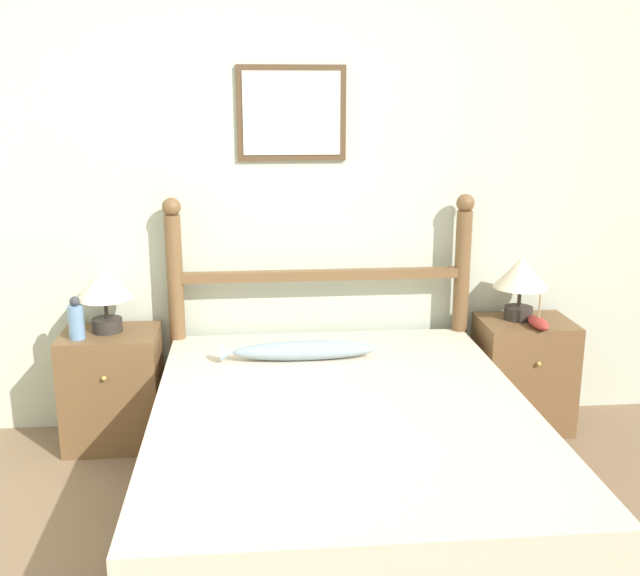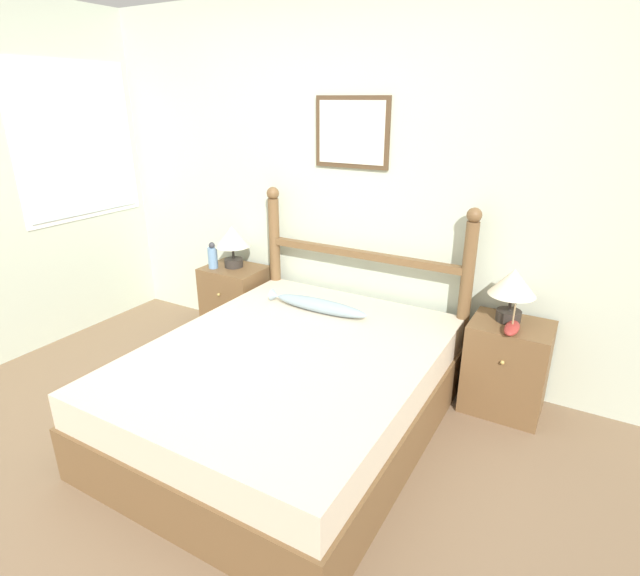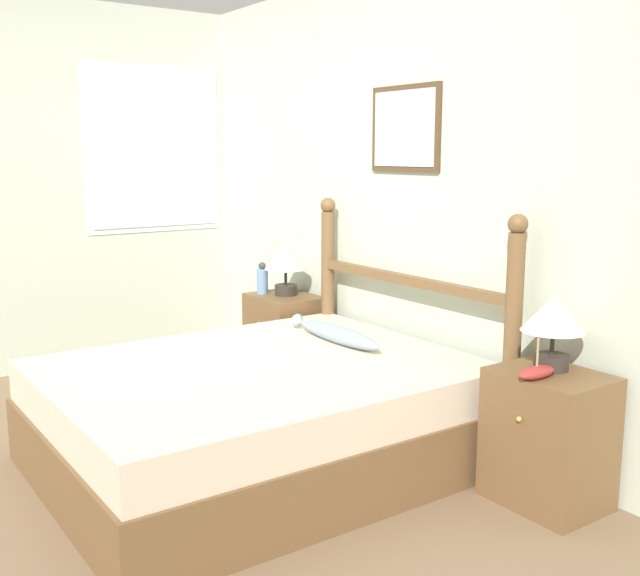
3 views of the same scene
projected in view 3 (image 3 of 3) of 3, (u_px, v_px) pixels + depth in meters
name	position (u px, v px, depth m)	size (l,w,h in m)	color
ground_plane	(118.00, 484.00, 3.48)	(16.00, 16.00, 0.00)	#7A6047
wall_back	(404.00, 196.00, 4.23)	(6.40, 0.08, 2.55)	beige
bed	(258.00, 415.00, 3.66)	(1.58, 1.98, 0.51)	brown
headboard	(407.00, 308.00, 4.12)	(1.59, 0.09, 1.25)	brown
nightstand_left	(285.00, 339.00, 4.98)	(0.48, 0.40, 0.59)	brown
nightstand_right	(548.00, 438.00, 3.25)	(0.48, 0.40, 0.59)	brown
table_lamp_left	(286.00, 261.00, 4.91)	(0.28, 0.28, 0.33)	#2D2823
table_lamp_right	(554.00, 318.00, 3.21)	(0.28, 0.28, 0.33)	#2D2823
bottle	(262.00, 280.00, 4.97)	(0.07, 0.07, 0.21)	#668CB2
model_boat	(537.00, 372.00, 3.12)	(0.08, 0.21, 0.17)	maroon
fish_pillow	(336.00, 334.00, 4.02)	(0.74, 0.12, 0.09)	#8499A3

